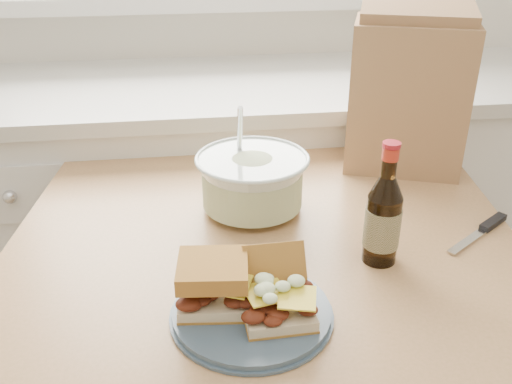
{
  "coord_description": "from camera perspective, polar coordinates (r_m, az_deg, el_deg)",
  "views": [
    {
      "loc": [
        -0.05,
        0.03,
        1.43
      ],
      "look_at": [
        0.08,
        1.02,
        0.91
      ],
      "focal_mm": 40.0,
      "sensor_mm": 36.0,
      "label": 1
    }
  ],
  "objects": [
    {
      "name": "cabinet_run",
      "position": [
        1.92,
        -5.22,
        -2.55
      ],
      "size": [
        2.5,
        0.64,
        0.94
      ],
      "color": "white",
      "rests_on": "ground"
    },
    {
      "name": "plate",
      "position": [
        0.93,
        -0.44,
        -11.97
      ],
      "size": [
        0.25,
        0.25,
        0.02
      ],
      "primitive_type": "cylinder",
      "color": "#3A4D5F",
      "rests_on": "dining_table"
    },
    {
      "name": "sandwich_left",
      "position": [
        0.91,
        -4.3,
        -9.09
      ],
      "size": [
        0.12,
        0.11,
        0.08
      ],
      "rotation": [
        0.0,
        0.0,
        -0.1
      ],
      "color": "beige",
      "rests_on": "plate"
    },
    {
      "name": "sandwich_right",
      "position": [
        0.9,
        2.11,
        -10.01
      ],
      "size": [
        0.11,
        0.15,
        0.09
      ],
      "rotation": [
        0.0,
        0.0,
        0.03
      ],
      "color": "beige",
      "rests_on": "plate"
    },
    {
      "name": "paper_bag",
      "position": [
        1.41,
        14.92,
        9.17
      ],
      "size": [
        0.31,
        0.26,
        0.35
      ],
      "primitive_type": "cube",
      "rotation": [
        0.0,
        0.0,
        -0.34
      ],
      "color": "#946C47",
      "rests_on": "dining_table"
    },
    {
      "name": "knife",
      "position": [
        1.24,
        22.08,
        -3.26
      ],
      "size": [
        0.18,
        0.13,
        0.01
      ],
      "rotation": [
        0.0,
        0.0,
        0.6
      ],
      "color": "silver",
      "rests_on": "dining_table"
    },
    {
      "name": "dining_table",
      "position": [
        1.19,
        0.83,
        -9.84
      ],
      "size": [
        1.12,
        1.12,
        0.83
      ],
      "rotation": [
        0.0,
        0.0,
        -0.13
      ],
      "color": "tan",
      "rests_on": "ground"
    },
    {
      "name": "coleslaw_bowl",
      "position": [
        1.19,
        -0.38,
        0.81
      ],
      "size": [
        0.24,
        0.24,
        0.24
      ],
      "color": "silver",
      "rests_on": "dining_table"
    },
    {
      "name": "beer_bottle",
      "position": [
        1.04,
        12.59,
        -2.58
      ],
      "size": [
        0.07,
        0.07,
        0.23
      ],
      "rotation": [
        0.0,
        0.0,
        -0.03
      ],
      "color": "black",
      "rests_on": "dining_table"
    }
  ]
}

